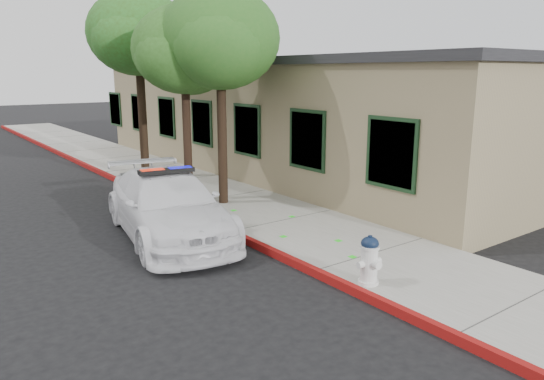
{
  "coord_description": "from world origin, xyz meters",
  "views": [
    {
      "loc": [
        -6.0,
        -6.72,
        3.79
      ],
      "look_at": [
        0.25,
        1.71,
        1.35
      ],
      "focal_mm": 33.62,
      "sensor_mm": 36.0,
      "label": 1
    }
  ],
  "objects_px": {
    "police_car": "(168,205)",
    "street_tree_near": "(221,43)",
    "street_tree_far": "(140,37)",
    "clapboard_building": "(293,115)",
    "street_tree_mid": "(184,54)",
    "fire_hydrant": "(369,260)"
  },
  "relations": [
    {
      "from": "clapboard_building",
      "to": "street_tree_mid",
      "type": "distance_m",
      "value": 6.86
    },
    {
      "from": "fire_hydrant",
      "to": "street_tree_mid",
      "type": "relative_size",
      "value": 0.16
    },
    {
      "from": "police_car",
      "to": "fire_hydrant",
      "type": "bearing_deg",
      "value": -63.46
    },
    {
      "from": "street_tree_mid",
      "to": "street_tree_far",
      "type": "distance_m",
      "value": 3.9
    },
    {
      "from": "police_car",
      "to": "street_tree_far",
      "type": "height_order",
      "value": "street_tree_far"
    },
    {
      "from": "police_car",
      "to": "street_tree_far",
      "type": "relative_size",
      "value": 0.87
    },
    {
      "from": "clapboard_building",
      "to": "police_car",
      "type": "distance_m",
      "value": 9.43
    },
    {
      "from": "street_tree_near",
      "to": "street_tree_far",
      "type": "distance_m",
      "value": 4.83
    },
    {
      "from": "street_tree_mid",
      "to": "fire_hydrant",
      "type": "bearing_deg",
      "value": -92.76
    },
    {
      "from": "fire_hydrant",
      "to": "street_tree_near",
      "type": "relative_size",
      "value": 0.15
    },
    {
      "from": "clapboard_building",
      "to": "street_tree_near",
      "type": "relative_size",
      "value": 3.55
    },
    {
      "from": "street_tree_mid",
      "to": "street_tree_far",
      "type": "relative_size",
      "value": 0.86
    },
    {
      "from": "police_car",
      "to": "street_tree_near",
      "type": "distance_m",
      "value": 4.74
    },
    {
      "from": "street_tree_mid",
      "to": "street_tree_far",
      "type": "xyz_separation_m",
      "value": [
        0.33,
        3.83,
        0.66
      ]
    },
    {
      "from": "street_tree_mid",
      "to": "street_tree_near",
      "type": "bearing_deg",
      "value": -58.37
    },
    {
      "from": "police_car",
      "to": "street_tree_mid",
      "type": "height_order",
      "value": "street_tree_mid"
    },
    {
      "from": "street_tree_near",
      "to": "street_tree_far",
      "type": "bearing_deg",
      "value": 93.23
    },
    {
      "from": "clapboard_building",
      "to": "street_tree_near",
      "type": "height_order",
      "value": "street_tree_near"
    },
    {
      "from": "police_car",
      "to": "street_tree_mid",
      "type": "xyz_separation_m",
      "value": [
        1.83,
        2.5,
        3.5
      ]
    },
    {
      "from": "street_tree_far",
      "to": "clapboard_building",
      "type": "bearing_deg",
      "value": -12.29
    },
    {
      "from": "police_car",
      "to": "street_tree_near",
      "type": "xyz_separation_m",
      "value": [
        2.43,
        1.53,
        3.77
      ]
    },
    {
      "from": "clapboard_building",
      "to": "street_tree_far",
      "type": "xyz_separation_m",
      "value": [
        -5.65,
        1.23,
        2.8
      ]
    }
  ]
}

